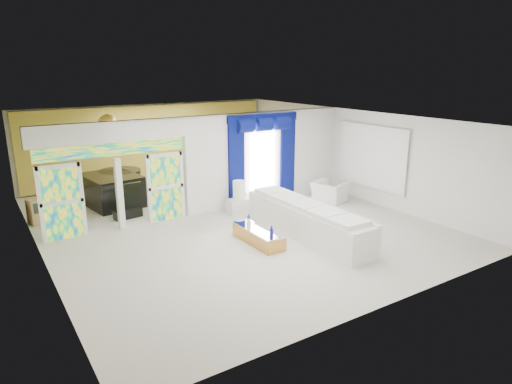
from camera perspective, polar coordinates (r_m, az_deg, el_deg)
floor at (r=13.38m, az=-3.88°, el=-3.57°), size 12.00×12.00×0.00m
dividing_wall at (r=14.90m, az=1.39°, el=4.43°), size 5.70×0.18×3.00m
dividing_header at (r=12.62m, az=-17.87°, el=7.30°), size 4.30×0.18×0.55m
stained_panel_left at (r=12.68m, az=-23.42°, el=-1.21°), size 0.95×0.04×2.00m
stained_panel_right at (r=13.38m, az=-11.39°, el=0.64°), size 0.95×0.04×2.00m
stained_transom at (r=12.69m, az=-17.69°, el=5.18°), size 4.00×0.05×0.35m
window_pane at (r=14.69m, az=0.80°, el=4.07°), size 1.00×0.02×2.30m
blue_drape_left at (r=14.16m, az=-2.51°, el=3.41°), size 0.55×0.10×2.80m
blue_drape_right at (r=15.25m, az=4.00°, el=4.27°), size 0.55×0.10×2.80m
blue_pelmet at (r=14.46m, az=0.89°, el=9.38°), size 2.60×0.12×0.25m
wall_mirror at (r=15.20m, az=14.47°, el=4.36°), size 0.04×2.70×1.90m
gold_curtains at (r=18.27m, az=-13.06°, el=6.11°), size 9.70×0.12×2.90m
white_sofa at (r=12.05m, az=6.48°, el=-3.78°), size 0.97×4.30×0.82m
coffee_table at (r=11.60m, az=0.30°, el=-5.63°), size 0.57×1.67×0.37m
console_table at (r=14.12m, az=-1.13°, el=-1.56°), size 1.32×0.42×0.44m
table_lamp at (r=13.83m, az=-2.20°, el=0.26°), size 0.36×0.36×0.58m
armchair at (r=15.29m, az=9.29°, el=0.03°), size 1.16×1.25×0.67m
grand_piano at (r=15.42m, az=-17.82°, el=0.25°), size 1.78×2.18×1.00m
piano_bench at (r=14.04m, az=-15.94°, el=-2.64°), size 0.85×0.43×0.27m
tv_console at (r=14.45m, az=-25.92°, el=-2.16°), size 0.60×0.57×0.74m
chandelier at (r=15.07m, az=-18.29°, el=8.21°), size 0.60×0.60×0.60m
decanters at (r=11.54m, az=0.14°, el=-4.29°), size 0.22×1.23×0.21m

